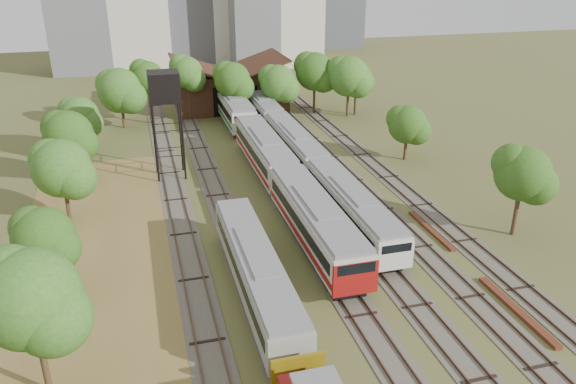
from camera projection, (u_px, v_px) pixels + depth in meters
name	position (u px, v px, depth m)	size (l,w,h in m)	color
ground	(412.00, 341.00, 34.08)	(240.00, 240.00, 0.00)	#475123
dry_grass_patch	(106.00, 312.00, 36.75)	(14.00, 60.00, 0.04)	brown
tracks	(290.00, 187.00, 56.02)	(24.60, 80.00, 0.19)	#4C473D
railcar_red_set	(286.00, 183.00, 51.89)	(3.16, 34.58, 3.91)	black
railcar_green_set	(295.00, 145.00, 62.80)	(2.78, 52.07, 3.43)	black
railcar_rear	(233.00, 109.00, 76.00)	(3.20, 16.08, 3.96)	black
old_grey_coach	(256.00, 271.00, 37.92)	(2.77, 18.00, 3.42)	black
water_tower	(164.00, 89.00, 55.41)	(3.16, 3.16, 10.93)	black
rail_pile_near	(517.00, 310.00, 36.74)	(0.53, 7.99, 0.27)	#5B2B1A
rail_pile_far	(431.00, 230.00, 47.31)	(0.45, 7.28, 0.24)	#5B2B1A
maintenance_shed	(229.00, 88.00, 83.99)	(16.45, 11.55, 7.58)	#361C13
tree_band_left	(50.00, 207.00, 39.58)	(6.22, 55.13, 8.50)	#382616
tree_band_far	(241.00, 80.00, 76.22)	(36.55, 9.38, 8.71)	#382616
tree_band_right	(417.00, 118.00, 61.27)	(5.90, 42.73, 7.70)	#382616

